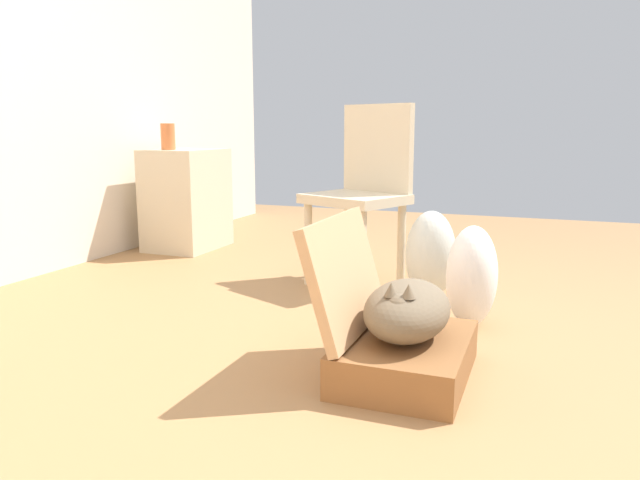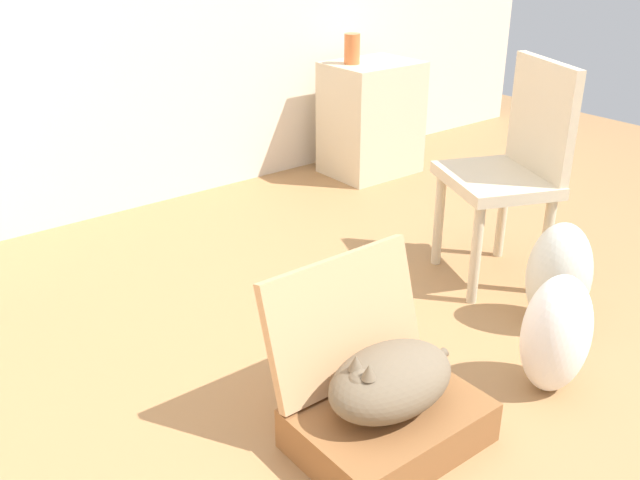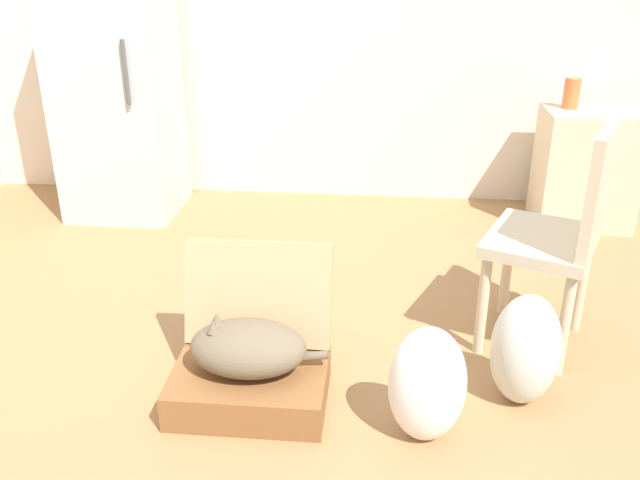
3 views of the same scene
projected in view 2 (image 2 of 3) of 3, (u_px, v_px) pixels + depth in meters
name	position (u px, v px, depth m)	size (l,w,h in m)	color
ground_plane	(409.00, 405.00, 2.36)	(7.68, 7.68, 0.00)	#9E7247
suitcase_base	(389.00, 425.00, 2.16)	(0.56, 0.41, 0.14)	brown
suitcase_lid	(344.00, 320.00, 2.20)	(0.56, 0.41, 0.04)	tan
cat	(390.00, 380.00, 2.08)	(0.50, 0.28, 0.22)	brown
plastic_bag_white	(556.00, 334.00, 2.35)	(0.26, 0.21, 0.43)	white
plastic_bag_clear	(559.00, 276.00, 2.73)	(0.25, 0.25, 0.44)	silver
side_table	(371.00, 118.00, 4.35)	(0.54, 0.42, 0.69)	beige
vase_tall	(352.00, 49.00, 4.12)	(0.09, 0.09, 0.17)	#CC6B38
chair	(513.00, 164.00, 2.98)	(0.56, 0.59, 0.96)	beige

